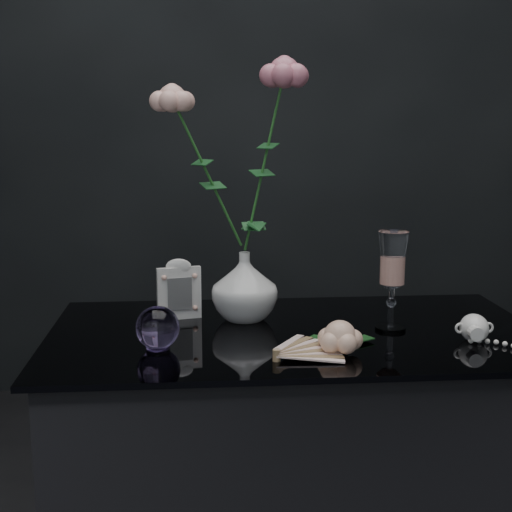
{
  "coord_description": "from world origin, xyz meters",
  "views": [
    {
      "loc": [
        -0.21,
        -1.41,
        1.2
      ],
      "look_at": [
        -0.08,
        0.08,
        0.92
      ],
      "focal_mm": 50.0,
      "sensor_mm": 36.0,
      "label": 1
    }
  ],
  "objects_px": {
    "paperweight": "(158,328)",
    "loose_rose": "(340,337)",
    "picture_frame": "(179,289)",
    "pearl_jar": "(474,327)",
    "wine_glass": "(392,281)",
    "vase": "(245,286)"
  },
  "relations": [
    {
      "from": "vase",
      "to": "pearl_jar",
      "type": "bearing_deg",
      "value": -23.15
    },
    {
      "from": "picture_frame",
      "to": "paperweight",
      "type": "height_order",
      "value": "picture_frame"
    },
    {
      "from": "wine_glass",
      "to": "picture_frame",
      "type": "height_order",
      "value": "wine_glass"
    },
    {
      "from": "vase",
      "to": "picture_frame",
      "type": "height_order",
      "value": "vase"
    },
    {
      "from": "paperweight",
      "to": "vase",
      "type": "bearing_deg",
      "value": 46.86
    },
    {
      "from": "vase",
      "to": "loose_rose",
      "type": "distance_m",
      "value": 0.31
    },
    {
      "from": "pearl_jar",
      "to": "paperweight",
      "type": "bearing_deg",
      "value": -177.69
    },
    {
      "from": "vase",
      "to": "pearl_jar",
      "type": "distance_m",
      "value": 0.5
    },
    {
      "from": "paperweight",
      "to": "loose_rose",
      "type": "height_order",
      "value": "paperweight"
    },
    {
      "from": "loose_rose",
      "to": "pearl_jar",
      "type": "height_order",
      "value": "loose_rose"
    },
    {
      "from": "paperweight",
      "to": "loose_rose",
      "type": "bearing_deg",
      "value": -9.37
    },
    {
      "from": "wine_glass",
      "to": "loose_rose",
      "type": "xyz_separation_m",
      "value": [
        -0.14,
        -0.15,
        -0.07
      ]
    },
    {
      "from": "vase",
      "to": "picture_frame",
      "type": "xyz_separation_m",
      "value": [
        -0.15,
        0.02,
        -0.01
      ]
    },
    {
      "from": "picture_frame",
      "to": "vase",
      "type": "bearing_deg",
      "value": -20.91
    },
    {
      "from": "pearl_jar",
      "to": "vase",
      "type": "bearing_deg",
      "value": 159.03
    },
    {
      "from": "paperweight",
      "to": "pearl_jar",
      "type": "distance_m",
      "value": 0.64
    },
    {
      "from": "vase",
      "to": "paperweight",
      "type": "bearing_deg",
      "value": -133.14
    },
    {
      "from": "picture_frame",
      "to": "loose_rose",
      "type": "relative_size",
      "value": 0.72
    },
    {
      "from": "paperweight",
      "to": "wine_glass",
      "type": "bearing_deg",
      "value": 10.76
    },
    {
      "from": "paperweight",
      "to": "pearl_jar",
      "type": "bearing_deg",
      "value": 0.13
    },
    {
      "from": "wine_glass",
      "to": "paperweight",
      "type": "height_order",
      "value": "wine_glass"
    },
    {
      "from": "loose_rose",
      "to": "paperweight",
      "type": "bearing_deg",
      "value": 170.29
    }
  ]
}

